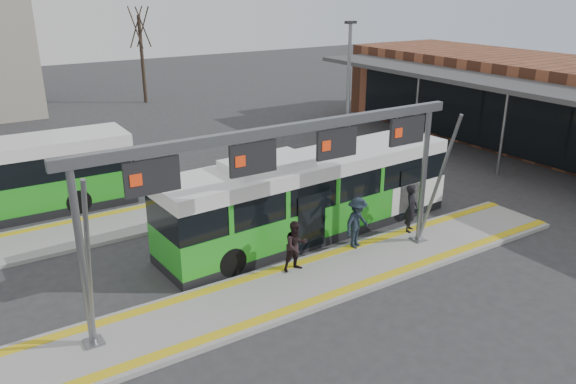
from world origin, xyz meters
The scene contains 12 objects.
ground centered at (0.00, 0.00, 0.00)m, with size 120.00×120.00×0.00m, color #2D2D30.
platform_main centered at (0.00, 0.00, 0.07)m, with size 22.00×3.00×0.15m, color gray.
platform_second centered at (-4.00, 8.00, 0.07)m, with size 20.00×3.00×0.15m, color gray.
tactile_main centered at (0.00, 0.00, 0.16)m, with size 22.00×2.65×0.02m.
tactile_second centered at (-4.00, 9.15, 0.16)m, with size 20.00×0.35×0.02m.
gantry centered at (-0.35, 0.25, 4.30)m, with size 13.00×1.68×5.20m.
hero_bus centered at (2.66, 3.29, 1.55)m, with size 12.44×3.29×3.39m.
passenger_a centered at (5.82, 1.10, 1.09)m, with size 0.68×0.45×1.87m, color black.
passenger_b centered at (0.33, 0.82, 1.03)m, with size 0.85×0.66×1.75m, color black.
passenger_c centered at (3.16, 1.10, 1.11)m, with size 1.24×0.71×1.91m, color #1A242E.
tree_mid centered at (5.97, 31.94, 5.94)m, with size 1.40×1.40×7.84m.
lamp_east centered at (7.02, 6.71, 4.08)m, with size 0.50×0.25×7.69m.
Camera 1 is at (-8.95, -13.20, 9.18)m, focal length 35.00 mm.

